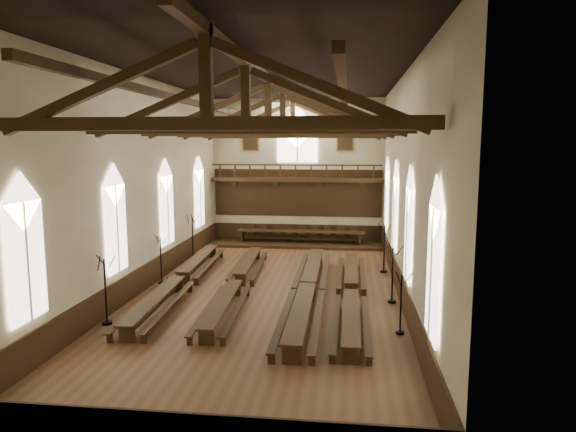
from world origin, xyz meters
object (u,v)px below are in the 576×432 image
object	(u,v)px
candelabrum_left_far	(193,246)
refectory_row_c	(308,287)
candelabrum_left_mid	(161,269)
high_table	(300,232)
dais	(300,244)
refectory_row_a	(180,278)
candelabrum_left_near	(106,304)
candelabrum_right_far	(384,258)
refectory_row_d	(351,290)
candelabrum_right_mid	(392,285)
refectory_row_b	(237,281)
candelabrum_right_near	(400,315)

from	to	relation	value
candelabrum_left_far	refectory_row_c	bearing A→B (deg)	-42.79
refectory_row_c	candelabrum_left_mid	world-z (taller)	candelabrum_left_mid
high_table	dais	bearing A→B (deg)	97.13
refectory_row_a	candelabrum_left_near	world-z (taller)	candelabrum_left_near
candelabrum_left_far	candelabrum_right_far	bearing A→B (deg)	-8.52
refectory_row_d	candelabrum_right_mid	distance (m)	1.79
candelabrum_left_mid	candelabrum_right_mid	size ratio (longest dim) A/B	0.95
dais	candelabrum_right_far	world-z (taller)	candelabrum_right_far
refectory_row_a	dais	distance (m)	12.18
dais	refectory_row_a	bearing A→B (deg)	-112.86
dais	refectory_row_c	bearing A→B (deg)	-83.07
refectory_row_b	candelabrum_left_near	distance (m)	6.43
high_table	refectory_row_d	bearing A→B (deg)	-74.47
dais	candelabrum_left_far	xyz separation A→B (m)	(-5.94, -5.24, 0.75)
candelabrum_left_near	candelabrum_right_near	size ratio (longest dim) A/B	1.17
high_table	candelabrum_left_far	size ratio (longest dim) A/B	3.15
refectory_row_c	candelabrum_right_near	xyz separation A→B (m)	(3.69, -3.86, 0.15)
refectory_row_c	candelabrum_right_near	distance (m)	5.34
dais	candelabrum_left_far	world-z (taller)	candelabrum_left_far
candelabrum_right_far	high_table	bearing A→B (deg)	126.79
dais	candelabrum_left_far	distance (m)	7.95
candelabrum_left_mid	refectory_row_b	bearing A→B (deg)	-11.57
refectory_row_d	candelabrum_right_mid	bearing A→B (deg)	-0.82
refectory_row_b	candelabrum_left_mid	xyz separation A→B (m)	(-4.01, 0.82, 0.25)
candelabrum_left_mid	candelabrum_left_far	size ratio (longest dim) A/B	0.89
dais	candelabrum_right_near	bearing A→B (deg)	-72.08
refectory_row_c	candelabrum_left_mid	size ratio (longest dim) A/B	5.91
candelabrum_right_near	high_table	bearing A→B (deg)	107.92
high_table	candelabrum_right_far	size ratio (longest dim) A/B	3.23
candelabrum_right_near	candelabrum_right_far	distance (m)	9.06
candelabrum_left_near	candelabrum_left_far	distance (m)	11.05
refectory_row_b	high_table	bearing A→B (deg)	80.28
refectory_row_c	dais	distance (m)	12.20
refectory_row_c	candelabrum_left_far	world-z (taller)	candelabrum_left_far
candelabrum_left_mid	candelabrum_right_far	world-z (taller)	candelabrum_right_far
candelabrum_left_mid	dais	bearing A→B (deg)	60.42
candelabrum_left_mid	high_table	bearing A→B (deg)	60.42
candelabrum_right_near	candelabrum_right_far	xyz separation A→B (m)	(-0.00, 9.06, 0.11)
refectory_row_c	candelabrum_left_far	size ratio (longest dim) A/B	5.26
refectory_row_c	candelabrum_left_mid	bearing A→B (deg)	167.52
dais	candelabrum_right_far	bearing A→B (deg)	-53.21
dais	candelabrum_left_near	world-z (taller)	candelabrum_left_near
candelabrum_left_far	candelabrum_right_mid	size ratio (longest dim) A/B	1.07
candelabrum_right_near	refectory_row_b	bearing A→B (deg)	146.57
dais	candelabrum_left_mid	world-z (taller)	candelabrum_left_mid
dais	candelabrum_right_mid	xyz separation A→B (m)	(5.16, -12.26, 0.69)
candelabrum_left_near	candelabrum_right_near	world-z (taller)	candelabrum_left_near
refectory_row_a	refectory_row_d	bearing A→B (deg)	-7.14
candelabrum_left_mid	candelabrum_right_near	size ratio (longest dim) A/B	1.06
candelabrum_left_near	candelabrum_right_far	bearing A→B (deg)	40.23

